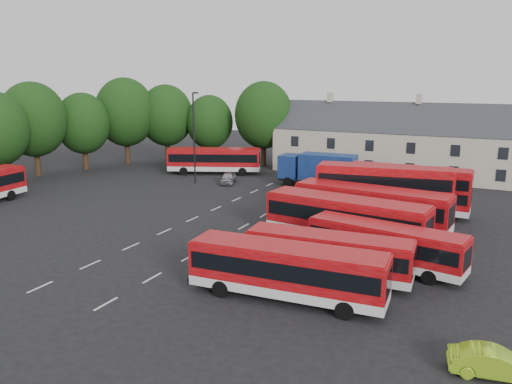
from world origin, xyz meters
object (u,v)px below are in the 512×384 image
Objects in this scene: box_truck at (318,168)px; lamppost at (194,135)px; silver_car at (228,178)px; lime_car at (495,363)px; bus_dd_south at (383,189)px; bus_row_a at (287,268)px.

box_truck is 0.83× the size of lamppost.
silver_car is at bearing 23.91° from lamppost.
lime_car is at bearing -40.22° from lamppost.
lime_car is at bearing -75.24° from bus_dd_south.
bus_row_a is 3.05× the size of lime_car.
lime_car is (10.39, -2.94, -1.25)m from bus_row_a.
bus_row_a is at bearing -74.57° from silver_car.
lamppost is (-22.69, 5.46, 2.91)m from bus_dd_south.
lamppost reaches higher than box_truck.
silver_car is (-19.19, 7.02, -1.99)m from bus_dd_south.
bus_dd_south is 3.10× the size of silver_car.
bus_row_a is 10.87m from lime_car.
box_truck is (-8.17, 28.44, 0.25)m from bus_row_a.
lamppost is at bearing 157.92° from bus_dd_south.
box_truck is (-9.27, 9.80, -0.53)m from bus_dd_south.
lamppost is (-31.98, 27.04, 4.94)m from lime_car.
silver_car is at bearing -165.90° from box_truck.
lime_car is 42.17m from lamppost.
bus_row_a is 29.59m from box_truck.
bus_dd_south is at bearing -39.84° from silver_car.
bus_dd_south reaches higher than box_truck.
silver_car is 0.36× the size of lamppost.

